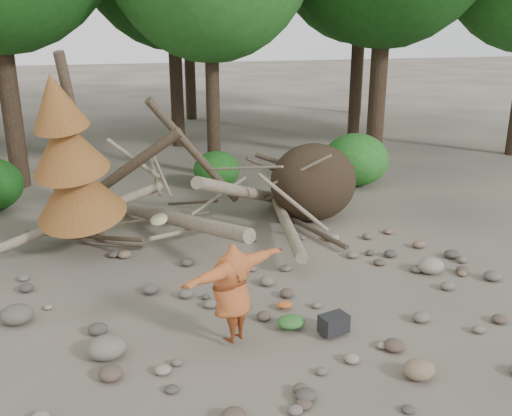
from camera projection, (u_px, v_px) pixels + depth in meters
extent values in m
plane|color=#514C44|center=(259.00, 310.00, 10.11)|extent=(120.00, 120.00, 0.00)
ellipsoid|color=#332619|center=(313.00, 182.00, 14.37)|extent=(2.20, 1.87, 1.98)
cylinder|color=gray|center=(174.00, 219.00, 13.08)|extent=(2.61, 5.11, 1.08)
cylinder|color=gray|center=(245.00, 192.00, 13.87)|extent=(3.18, 3.71, 1.90)
cylinder|color=brown|center=(117.00, 177.00, 13.34)|extent=(3.08, 1.91, 2.49)
cylinder|color=gray|center=(285.00, 220.00, 13.60)|extent=(1.13, 4.98, 0.43)
cylinder|color=brown|center=(195.00, 153.00, 13.86)|extent=(2.39, 1.03, 2.89)
cylinder|color=gray|center=(84.00, 216.00, 12.82)|extent=(3.71, 0.86, 1.20)
cylinder|color=#4C3F30|center=(108.00, 238.00, 12.61)|extent=(1.52, 1.70, 0.49)
cylinder|color=gray|center=(219.00, 196.00, 13.94)|extent=(1.57, 0.85, 0.69)
cylinder|color=#4C3F30|center=(276.00, 170.00, 14.66)|extent=(1.92, 1.25, 1.10)
cylinder|color=gray|center=(161.00, 174.00, 13.19)|extent=(0.37, 1.42, 0.85)
cylinder|color=#4C3F30|center=(313.00, 230.00, 13.53)|extent=(0.79, 2.54, 0.12)
cylinder|color=gray|center=(187.00, 231.00, 12.61)|extent=(1.78, 1.11, 0.29)
cylinder|color=#4C3F30|center=(82.00, 152.00, 12.18)|extent=(0.67, 1.13, 4.35)
cone|color=brown|center=(77.00, 188.00, 12.08)|extent=(2.06, 2.13, 1.86)
cone|color=brown|center=(66.00, 144.00, 11.55)|extent=(1.71, 1.78, 1.65)
cone|color=brown|center=(56.00, 101.00, 11.07)|extent=(1.23, 1.30, 1.41)
cylinder|color=#38281C|center=(1.00, 35.00, 16.17)|extent=(0.56, 0.56, 8.96)
cylinder|color=#38281C|center=(212.00, 64.00, 17.66)|extent=(0.44, 0.44, 7.14)
cylinder|color=#38281C|center=(382.00, 24.00, 19.31)|extent=(0.60, 0.60, 9.45)
cylinder|color=#38281C|center=(174.00, 36.00, 21.89)|extent=(0.52, 0.52, 8.54)
cylinder|color=#38281C|center=(358.00, 40.00, 23.43)|extent=(0.50, 0.50, 8.12)
cylinder|color=#38281C|center=(189.00, 30.00, 28.00)|extent=(0.54, 0.54, 8.75)
cylinder|color=#38281C|center=(361.00, 38.00, 29.90)|extent=(0.46, 0.46, 7.84)
ellipsoid|color=#1F641D|center=(217.00, 170.00, 17.28)|extent=(1.40, 1.40, 1.12)
ellipsoid|color=#287625|center=(356.00, 160.00, 17.50)|extent=(2.00, 2.00, 1.60)
imported|color=#A75125|center=(232.00, 292.00, 8.79)|extent=(2.03, 1.47, 1.64)
cylinder|color=tan|center=(159.00, 220.00, 8.10)|extent=(0.28, 0.29, 0.14)
cube|color=black|center=(334.00, 327.00, 9.27)|extent=(0.51, 0.40, 0.30)
ellipsoid|color=#30692A|center=(291.00, 324.00, 9.46)|extent=(0.48, 0.40, 0.18)
ellipsoid|color=#B7551F|center=(285.00, 307.00, 10.11)|extent=(0.27, 0.22, 0.10)
ellipsoid|color=#6E675C|center=(107.00, 347.00, 8.64)|extent=(0.59, 0.53, 0.35)
ellipsoid|color=#816B51|center=(419.00, 369.00, 8.16)|extent=(0.46, 0.42, 0.28)
ellipsoid|color=gray|center=(431.00, 266.00, 11.54)|extent=(0.53, 0.48, 0.32)
ellipsoid|color=#59524B|center=(17.00, 314.00, 9.63)|extent=(0.55, 0.49, 0.33)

